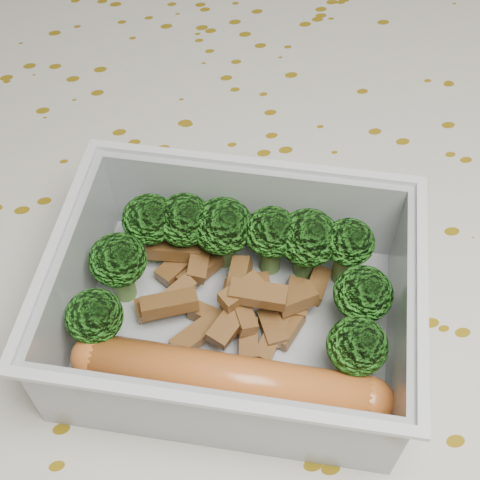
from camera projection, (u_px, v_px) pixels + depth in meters
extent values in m
cube|color=brown|center=(233.00, 292.00, 0.42)|extent=(1.40, 0.90, 0.04)
cube|color=beige|center=(233.00, 272.00, 0.40)|extent=(1.46, 0.96, 0.01)
cube|color=#B5BCC1|center=(234.00, 329.00, 0.37)|extent=(0.21, 0.19, 0.00)
cube|color=#B5BCC1|center=(252.00, 205.00, 0.38)|extent=(0.16, 0.07, 0.06)
cube|color=#B5BCC1|center=(212.00, 418.00, 0.31)|extent=(0.16, 0.07, 0.06)
cube|color=#B5BCC1|center=(400.00, 322.00, 0.34)|extent=(0.05, 0.12, 0.06)
cube|color=#B5BCC1|center=(75.00, 279.00, 0.35)|extent=(0.05, 0.12, 0.06)
cube|color=silver|center=(254.00, 163.00, 0.36)|extent=(0.17, 0.07, 0.00)
cube|color=silver|center=(207.00, 401.00, 0.28)|extent=(0.17, 0.07, 0.00)
cube|color=silver|center=(422.00, 291.00, 0.31)|extent=(0.05, 0.13, 0.00)
cube|color=silver|center=(54.00, 244.00, 0.33)|extent=(0.05, 0.13, 0.00)
cylinder|color=#608C3F|center=(153.00, 243.00, 0.39)|extent=(0.02, 0.02, 0.02)
ellipsoid|color=#277C1C|center=(149.00, 219.00, 0.37)|extent=(0.03, 0.03, 0.03)
cylinder|color=#608C3F|center=(187.00, 243.00, 0.39)|extent=(0.02, 0.02, 0.02)
ellipsoid|color=#277C1C|center=(184.00, 220.00, 0.37)|extent=(0.03, 0.03, 0.03)
cylinder|color=#608C3F|center=(223.00, 249.00, 0.39)|extent=(0.02, 0.02, 0.02)
ellipsoid|color=#277C1C|center=(223.00, 226.00, 0.37)|extent=(0.03, 0.03, 0.03)
cylinder|color=#608C3F|center=(270.00, 255.00, 0.38)|extent=(0.02, 0.02, 0.02)
ellipsoid|color=#277C1C|center=(272.00, 232.00, 0.37)|extent=(0.03, 0.03, 0.03)
cylinder|color=#608C3F|center=(305.00, 261.00, 0.38)|extent=(0.02, 0.02, 0.02)
ellipsoid|color=#277C1C|center=(308.00, 238.00, 0.37)|extent=(0.03, 0.03, 0.03)
cylinder|color=#608C3F|center=(344.00, 265.00, 0.38)|extent=(0.02, 0.02, 0.02)
ellipsoid|color=#277C1C|center=(349.00, 242.00, 0.36)|extent=(0.03, 0.03, 0.02)
cylinder|color=#608C3F|center=(124.00, 283.00, 0.37)|extent=(0.02, 0.02, 0.02)
ellipsoid|color=#277C1C|center=(118.00, 260.00, 0.36)|extent=(0.03, 0.03, 0.03)
cylinder|color=#608C3F|center=(357.00, 316.00, 0.36)|extent=(0.02, 0.02, 0.02)
ellipsoid|color=#277C1C|center=(363.00, 294.00, 0.34)|extent=(0.03, 0.03, 0.03)
cylinder|color=#608C3F|center=(102.00, 337.00, 0.35)|extent=(0.02, 0.02, 0.02)
ellipsoid|color=#277C1C|center=(94.00, 316.00, 0.33)|extent=(0.03, 0.03, 0.03)
cylinder|color=#608C3F|center=(351.00, 366.00, 0.34)|extent=(0.02, 0.02, 0.02)
ellipsoid|color=#277C1C|center=(357.00, 346.00, 0.32)|extent=(0.03, 0.03, 0.03)
cube|color=brown|center=(201.00, 271.00, 0.38)|extent=(0.03, 0.02, 0.01)
cube|color=brown|center=(174.00, 295.00, 0.36)|extent=(0.03, 0.02, 0.01)
cube|color=brown|center=(240.00, 276.00, 0.37)|extent=(0.02, 0.02, 0.01)
cube|color=brown|center=(296.00, 299.00, 0.36)|extent=(0.02, 0.02, 0.01)
cube|color=brown|center=(226.00, 327.00, 0.35)|extent=(0.02, 0.02, 0.01)
cube|color=brown|center=(296.00, 299.00, 0.37)|extent=(0.02, 0.03, 0.01)
cube|color=brown|center=(197.00, 335.00, 0.36)|extent=(0.03, 0.02, 0.01)
cube|color=brown|center=(272.00, 328.00, 0.36)|extent=(0.01, 0.02, 0.01)
cube|color=brown|center=(249.00, 340.00, 0.36)|extent=(0.02, 0.03, 0.01)
cube|color=brown|center=(157.00, 307.00, 0.37)|extent=(0.02, 0.01, 0.01)
cube|color=brown|center=(272.00, 338.00, 0.36)|extent=(0.03, 0.03, 0.01)
cube|color=brown|center=(169.00, 304.00, 0.36)|extent=(0.03, 0.01, 0.01)
cube|color=brown|center=(230.00, 308.00, 0.37)|extent=(0.02, 0.03, 0.01)
cube|color=brown|center=(288.00, 330.00, 0.36)|extent=(0.02, 0.02, 0.01)
cube|color=brown|center=(210.00, 317.00, 0.37)|extent=(0.02, 0.02, 0.01)
cube|color=brown|center=(241.00, 292.00, 0.35)|extent=(0.03, 0.02, 0.01)
cube|color=brown|center=(179.00, 265.00, 0.39)|extent=(0.03, 0.03, 0.01)
cube|color=brown|center=(317.00, 285.00, 0.38)|extent=(0.02, 0.02, 0.01)
cube|color=brown|center=(174.00, 251.00, 0.38)|extent=(0.03, 0.02, 0.01)
cube|color=brown|center=(258.00, 294.00, 0.35)|extent=(0.03, 0.02, 0.01)
cube|color=brown|center=(241.00, 310.00, 0.36)|extent=(0.01, 0.03, 0.01)
cube|color=brown|center=(199.00, 257.00, 0.38)|extent=(0.02, 0.03, 0.01)
cube|color=brown|center=(248.00, 284.00, 0.38)|extent=(0.03, 0.01, 0.01)
cylinder|color=#C06126|center=(229.00, 379.00, 0.33)|extent=(0.14, 0.08, 0.03)
sphere|color=#C06126|center=(369.00, 402.00, 0.32)|extent=(0.03, 0.03, 0.03)
sphere|color=#C06126|center=(96.00, 358.00, 0.34)|extent=(0.03, 0.03, 0.03)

